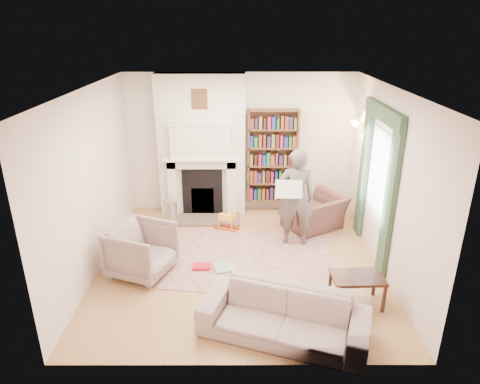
{
  "coord_description": "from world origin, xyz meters",
  "views": [
    {
      "loc": [
        -0.01,
        -6.08,
        3.66
      ],
      "look_at": [
        0.0,
        0.25,
        1.15
      ],
      "focal_mm": 32.0,
      "sensor_mm": 36.0,
      "label": 1
    }
  ],
  "objects_px": {
    "paraffin_heater": "(171,214)",
    "rocking_horse": "(227,220)",
    "sofa": "(284,316)",
    "man_reading": "(296,197)",
    "coffee_table": "(356,290)",
    "bookcase": "(272,156)",
    "armchair_reading": "(314,212)",
    "armchair_left": "(142,250)"
  },
  "relations": [
    {
      "from": "armchair_reading",
      "to": "rocking_horse",
      "type": "relative_size",
      "value": 2.2
    },
    {
      "from": "man_reading",
      "to": "sofa",
      "type": "bearing_deg",
      "value": 81.27
    },
    {
      "from": "bookcase",
      "to": "sofa",
      "type": "bearing_deg",
      "value": -91.69
    },
    {
      "from": "bookcase",
      "to": "paraffin_heater",
      "type": "distance_m",
      "value": 2.31
    },
    {
      "from": "bookcase",
      "to": "armchair_left",
      "type": "xyz_separation_m",
      "value": [
        -2.17,
        -2.41,
        -0.77
      ]
    },
    {
      "from": "sofa",
      "to": "man_reading",
      "type": "relative_size",
      "value": 1.18
    },
    {
      "from": "bookcase",
      "to": "sofa",
      "type": "xyz_separation_m",
      "value": [
        -0.11,
        -3.87,
        -0.87
      ]
    },
    {
      "from": "paraffin_heater",
      "to": "rocking_horse",
      "type": "xyz_separation_m",
      "value": [
        1.06,
        -0.09,
        -0.07
      ]
    },
    {
      "from": "armchair_reading",
      "to": "paraffin_heater",
      "type": "relative_size",
      "value": 1.83
    },
    {
      "from": "bookcase",
      "to": "man_reading",
      "type": "height_order",
      "value": "bookcase"
    },
    {
      "from": "paraffin_heater",
      "to": "rocking_horse",
      "type": "bearing_deg",
      "value": -4.76
    },
    {
      "from": "armchair_reading",
      "to": "coffee_table",
      "type": "xyz_separation_m",
      "value": [
        0.2,
        -2.39,
        -0.1
      ]
    },
    {
      "from": "sofa",
      "to": "paraffin_heater",
      "type": "relative_size",
      "value": 3.74
    },
    {
      "from": "paraffin_heater",
      "to": "armchair_left",
      "type": "bearing_deg",
      "value": -97.25
    },
    {
      "from": "sofa",
      "to": "paraffin_heater",
      "type": "bearing_deg",
      "value": 140.34
    },
    {
      "from": "coffee_table",
      "to": "paraffin_heater",
      "type": "distance_m",
      "value": 3.79
    },
    {
      "from": "bookcase",
      "to": "sofa",
      "type": "distance_m",
      "value": 3.97
    },
    {
      "from": "armchair_reading",
      "to": "sofa",
      "type": "relative_size",
      "value": 0.49
    },
    {
      "from": "sofa",
      "to": "coffee_table",
      "type": "bearing_deg",
      "value": 50.6
    },
    {
      "from": "armchair_left",
      "to": "sofa",
      "type": "distance_m",
      "value": 2.52
    },
    {
      "from": "sofa",
      "to": "rocking_horse",
      "type": "bearing_deg",
      "value": 124.08
    },
    {
      "from": "coffee_table",
      "to": "bookcase",
      "type": "bearing_deg",
      "value": 104.09
    },
    {
      "from": "man_reading",
      "to": "rocking_horse",
      "type": "xyz_separation_m",
      "value": [
        -1.21,
        0.54,
        -0.67
      ]
    },
    {
      "from": "sofa",
      "to": "paraffin_heater",
      "type": "distance_m",
      "value": 3.58
    },
    {
      "from": "sofa",
      "to": "paraffin_heater",
      "type": "height_order",
      "value": "sofa"
    },
    {
      "from": "armchair_left",
      "to": "paraffin_heater",
      "type": "xyz_separation_m",
      "value": [
        0.2,
        1.61,
        -0.13
      ]
    },
    {
      "from": "armchair_reading",
      "to": "man_reading",
      "type": "xyz_separation_m",
      "value": [
        -0.45,
        -0.6,
        0.55
      ]
    },
    {
      "from": "bookcase",
      "to": "sofa",
      "type": "height_order",
      "value": "bookcase"
    },
    {
      "from": "bookcase",
      "to": "man_reading",
      "type": "distance_m",
      "value": 1.49
    },
    {
      "from": "bookcase",
      "to": "paraffin_heater",
      "type": "bearing_deg",
      "value": -157.75
    },
    {
      "from": "sofa",
      "to": "rocking_horse",
      "type": "xyz_separation_m",
      "value": [
        -0.79,
        2.98,
        -0.1
      ]
    },
    {
      "from": "paraffin_heater",
      "to": "rocking_horse",
      "type": "height_order",
      "value": "paraffin_heater"
    },
    {
      "from": "bookcase",
      "to": "armchair_left",
      "type": "height_order",
      "value": "bookcase"
    },
    {
      "from": "armchair_left",
      "to": "paraffin_heater",
      "type": "bearing_deg",
      "value": 13.75
    },
    {
      "from": "armchair_reading",
      "to": "paraffin_heater",
      "type": "distance_m",
      "value": 2.72
    },
    {
      "from": "man_reading",
      "to": "rocking_horse",
      "type": "distance_m",
      "value": 1.48
    },
    {
      "from": "armchair_reading",
      "to": "paraffin_heater",
      "type": "xyz_separation_m",
      "value": [
        -2.72,
        0.02,
        -0.05
      ]
    },
    {
      "from": "rocking_horse",
      "to": "armchair_left",
      "type": "bearing_deg",
      "value": -106.04
    },
    {
      "from": "rocking_horse",
      "to": "paraffin_heater",
      "type": "bearing_deg",
      "value": -161.05
    },
    {
      "from": "man_reading",
      "to": "rocking_horse",
      "type": "relative_size",
      "value": 3.81
    },
    {
      "from": "armchair_left",
      "to": "man_reading",
      "type": "distance_m",
      "value": 2.71
    },
    {
      "from": "armchair_reading",
      "to": "man_reading",
      "type": "distance_m",
      "value": 0.93
    }
  ]
}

